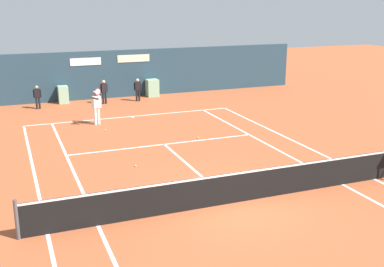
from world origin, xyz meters
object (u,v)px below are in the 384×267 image
(tennis_ball_mid_court, at_px, (136,166))
(ball_kid_right_post, at_px, (37,96))
(ball_kid_centre_post, at_px, (138,88))
(tennis_ball_by_sideline, at_px, (105,130))
(ball_kid_left_post, at_px, (104,90))
(tennis_ball_near_service_line, at_px, (198,138))
(player_on_baseline, at_px, (96,104))

(tennis_ball_mid_court, bearing_deg, ball_kid_right_post, 102.63)
(ball_kid_centre_post, relative_size, tennis_ball_by_sideline, 19.80)
(ball_kid_left_post, xyz_separation_m, tennis_ball_near_service_line, (2.31, -8.65, -0.76))
(player_on_baseline, bearing_deg, tennis_ball_by_sideline, 72.97)
(tennis_ball_near_service_line, bearing_deg, ball_kid_left_post, 104.95)
(tennis_ball_by_sideline, bearing_deg, player_on_baseline, 94.41)
(ball_kid_left_post, bearing_deg, tennis_ball_near_service_line, 95.71)
(ball_kid_right_post, distance_m, tennis_ball_near_service_line, 10.54)
(ball_kid_centre_post, distance_m, tennis_ball_mid_court, 11.65)
(ball_kid_left_post, xyz_separation_m, ball_kid_right_post, (-3.68, 0.00, -0.04))
(ball_kid_centre_post, bearing_deg, player_on_baseline, 60.72)
(tennis_ball_mid_court, xyz_separation_m, tennis_ball_by_sideline, (-0.02, 5.28, 0.00))
(player_on_baseline, bearing_deg, ball_kid_centre_post, -146.96)
(player_on_baseline, relative_size, tennis_ball_near_service_line, 27.34)
(player_on_baseline, distance_m, ball_kid_centre_post, 5.67)
(tennis_ball_near_service_line, bearing_deg, ball_kid_right_post, 124.71)
(ball_kid_centre_post, distance_m, ball_kid_left_post, 2.00)
(tennis_ball_near_service_line, bearing_deg, ball_kid_centre_post, 92.04)
(player_on_baseline, bearing_deg, tennis_ball_near_service_line, 110.35)
(tennis_ball_by_sideline, bearing_deg, ball_kid_centre_post, 61.57)
(ball_kid_right_post, height_order, tennis_ball_mid_court, ball_kid_right_post)
(ball_kid_centre_post, bearing_deg, tennis_ball_mid_court, 80.40)
(tennis_ball_by_sideline, bearing_deg, ball_kid_right_post, 112.83)
(ball_kid_centre_post, distance_m, tennis_ball_by_sideline, 6.75)
(ball_kid_right_post, bearing_deg, tennis_ball_by_sideline, 119.87)
(ball_kid_right_post, xyz_separation_m, tennis_ball_mid_court, (2.51, -11.18, -0.72))
(tennis_ball_by_sideline, bearing_deg, tennis_ball_mid_court, -89.78)
(tennis_ball_mid_court, bearing_deg, tennis_ball_by_sideline, 90.22)
(ball_kid_right_post, bearing_deg, ball_kid_centre_post, -172.96)
(tennis_ball_near_service_line, bearing_deg, tennis_ball_by_sideline, 141.94)
(player_on_baseline, height_order, ball_kid_left_post, player_on_baseline)
(player_on_baseline, relative_size, tennis_ball_mid_court, 27.34)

